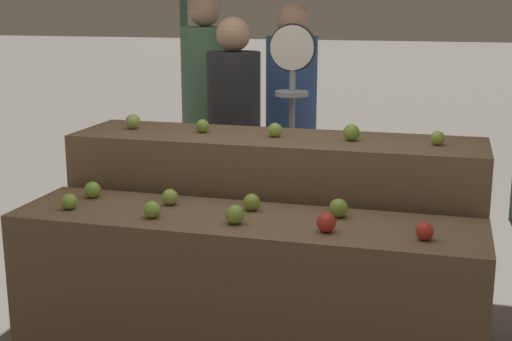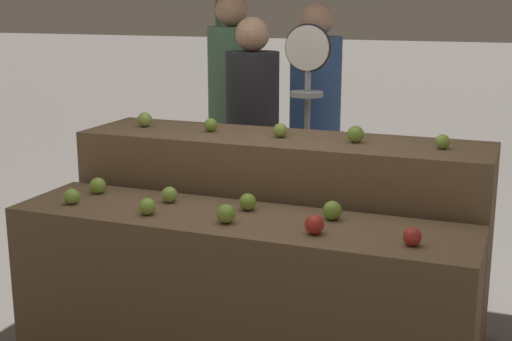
{
  "view_description": "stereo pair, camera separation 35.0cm",
  "coord_description": "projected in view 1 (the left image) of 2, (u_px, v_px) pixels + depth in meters",
  "views": [
    {
      "loc": [
        0.88,
        -2.99,
        1.77
      ],
      "look_at": [
        -0.02,
        0.3,
        0.96
      ],
      "focal_mm": 50.0,
      "sensor_mm": 36.0,
      "label": 1
    },
    {
      "loc": [
        1.22,
        -2.88,
        1.77
      ],
      "look_at": [
        -0.02,
        0.3,
        0.96
      ],
      "focal_mm": 50.0,
      "sensor_mm": 36.0,
      "label": 2
    }
  ],
  "objects": [
    {
      "name": "display_counter_front",
      "position": [
        244.0,
        299.0,
        3.35
      ],
      "size": [
        2.17,
        0.55,
        0.81
      ],
      "primitive_type": "cube",
      "color": "brown",
      "rests_on": "ground_plane"
    },
    {
      "name": "display_counter_back",
      "position": [
        275.0,
        233.0,
        3.88
      ],
      "size": [
        2.17,
        0.55,
        1.07
      ],
      "primitive_type": "cube",
      "color": "brown",
      "rests_on": "ground_plane"
    },
    {
      "name": "apple_front_0",
      "position": [
        69.0,
        202.0,
        3.37
      ],
      "size": [
        0.08,
        0.08,
        0.08
      ],
      "primitive_type": "sphere",
      "color": "#84AD3D",
      "rests_on": "display_counter_front"
    },
    {
      "name": "apple_front_1",
      "position": [
        152.0,
        210.0,
        3.24
      ],
      "size": [
        0.08,
        0.08,
        0.08
      ],
      "primitive_type": "sphere",
      "color": "#84AD3D",
      "rests_on": "display_counter_front"
    },
    {
      "name": "apple_front_2",
      "position": [
        235.0,
        215.0,
        3.15
      ],
      "size": [
        0.09,
        0.09,
        0.09
      ],
      "primitive_type": "sphere",
      "color": "#7AA338",
      "rests_on": "display_counter_front"
    },
    {
      "name": "apple_front_3",
      "position": [
        326.0,
        222.0,
        3.04
      ],
      "size": [
        0.08,
        0.08,
        0.08
      ],
      "primitive_type": "sphere",
      "color": "#B72D23",
      "rests_on": "display_counter_front"
    },
    {
      "name": "apple_front_4",
      "position": [
        425.0,
        231.0,
        2.94
      ],
      "size": [
        0.08,
        0.08,
        0.08
      ],
      "primitive_type": "sphere",
      "color": "#B72D23",
      "rests_on": "display_counter_front"
    },
    {
      "name": "apple_front_5",
      "position": [
        93.0,
        190.0,
        3.57
      ],
      "size": [
        0.08,
        0.08,
        0.08
      ],
      "primitive_type": "sphere",
      "color": "#84AD3D",
      "rests_on": "display_counter_front"
    },
    {
      "name": "apple_front_6",
      "position": [
        170.0,
        197.0,
        3.44
      ],
      "size": [
        0.08,
        0.08,
        0.08
      ],
      "primitive_type": "sphere",
      "color": "#8EB247",
      "rests_on": "display_counter_front"
    },
    {
      "name": "apple_front_7",
      "position": [
        252.0,
        202.0,
        3.35
      ],
      "size": [
        0.08,
        0.08,
        0.08
      ],
      "primitive_type": "sphere",
      "color": "#7AA338",
      "rests_on": "display_counter_front"
    },
    {
      "name": "apple_front_8",
      "position": [
        338.0,
        208.0,
        3.25
      ],
      "size": [
        0.09,
        0.09,
        0.09
      ],
      "primitive_type": "sphere",
      "color": "#7AA338",
      "rests_on": "display_counter_front"
    },
    {
      "name": "apple_back_0",
      "position": [
        133.0,
        122.0,
        3.97
      ],
      "size": [
        0.08,
        0.08,
        0.08
      ],
      "primitive_type": "sphere",
      "color": "#8EB247",
      "rests_on": "display_counter_back"
    },
    {
      "name": "apple_back_1",
      "position": [
        203.0,
        126.0,
        3.86
      ],
      "size": [
        0.07,
        0.07,
        0.07
      ],
      "primitive_type": "sphere",
      "color": "#7AA338",
      "rests_on": "display_counter_back"
    },
    {
      "name": "apple_back_2",
      "position": [
        274.0,
        130.0,
        3.74
      ],
      "size": [
        0.08,
        0.08,
        0.08
      ],
      "primitive_type": "sphere",
      "color": "#8EB247",
      "rests_on": "display_counter_back"
    },
    {
      "name": "apple_back_3",
      "position": [
        351.0,
        132.0,
        3.63
      ],
      "size": [
        0.09,
        0.09,
        0.09
      ],
      "primitive_type": "sphere",
      "color": "#7AA338",
      "rests_on": "display_counter_back"
    },
    {
      "name": "apple_back_4",
      "position": [
        438.0,
        138.0,
        3.52
      ],
      "size": [
        0.07,
        0.07,
        0.07
      ],
      "primitive_type": "sphere",
      "color": "#84AD3D",
      "rests_on": "display_counter_back"
    },
    {
      "name": "produce_scale",
      "position": [
        292.0,
        98.0,
        4.31
      ],
      "size": [
        0.29,
        0.2,
        1.64
      ],
      "color": "#99999E",
      "rests_on": "ground_plane"
    },
    {
      "name": "person_vendor_at_scale",
      "position": [
        234.0,
        127.0,
        4.65
      ],
      "size": [
        0.42,
        0.42,
        1.67
      ],
      "rotation": [
        0.0,
        0.0,
        3.38
      ],
      "color": "#2D2D38",
      "rests_on": "ground_plane"
    },
    {
      "name": "person_customer_left",
      "position": [
        291.0,
        108.0,
        5.11
      ],
      "size": [
        0.38,
        0.38,
        1.76
      ],
      "rotation": [
        0.0,
        0.0,
        3.09
      ],
      "color": "#2D2D38",
      "rests_on": "ground_plane"
    },
    {
      "name": "person_customer_right",
      "position": [
        206.0,
        98.0,
        5.3
      ],
      "size": [
        0.45,
        0.45,
        1.83
      ],
      "rotation": [
        0.0,
        0.0,
        3.43
      ],
      "color": "#2D2D38",
      "rests_on": "ground_plane"
    }
  ]
}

